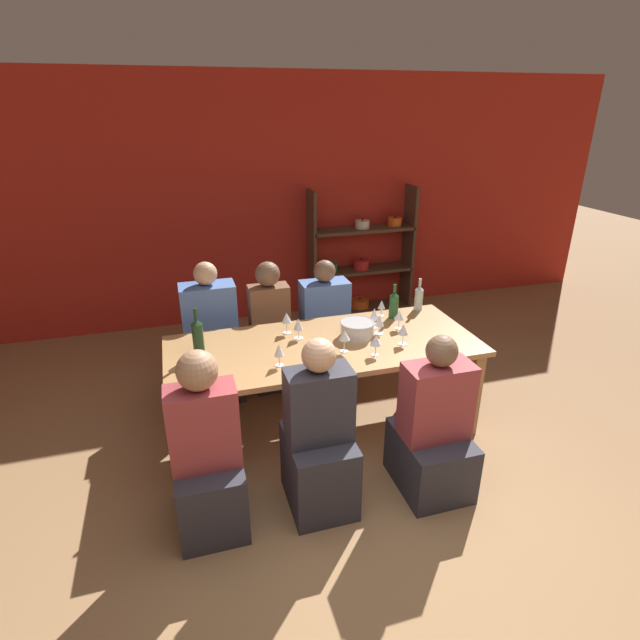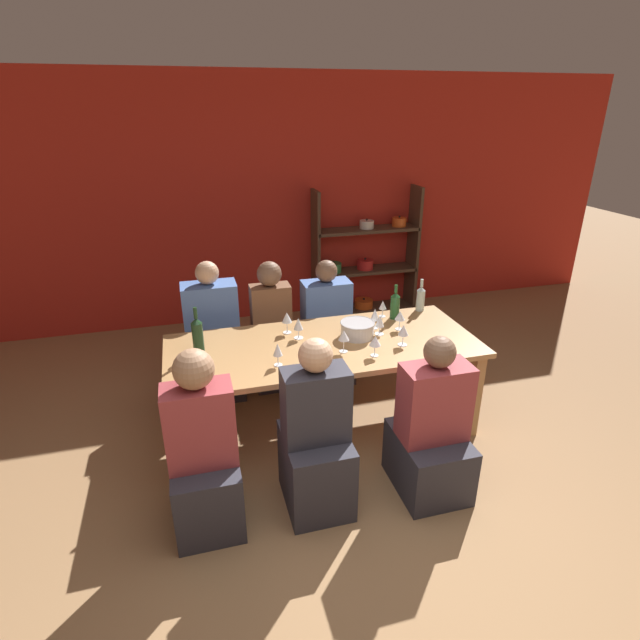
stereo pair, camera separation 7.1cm
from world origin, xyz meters
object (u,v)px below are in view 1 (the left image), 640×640
object	(u,v)px
wine_bottle_green	(394,304)
wine_glass_empty_b	(279,350)
wine_bottle_amber	(198,336)
wine_glass_red_a	(287,318)
wine_glass_white_a	(403,330)
person_far_c	(270,339)
wine_glass_empty_c	(374,314)
person_near_c	(208,465)
person_near_b	(433,435)
shelf_unit	(359,264)
wine_glass_red_c	(376,341)
wine_glass_red_d	(382,305)
person_far_a	(212,347)
person_near_a	(319,447)
person_far_b	(324,336)
mixing_bowl	(357,328)
wine_glass_empty_a	(399,315)
wine_glass_white_b	(344,336)
dining_table	(324,353)
wine_bottle_dark	(419,297)
wine_glass_red_b	(298,325)
wine_glass_red_e	(379,321)

from	to	relation	value
wine_bottle_green	wine_glass_empty_b	world-z (taller)	wine_bottle_green
wine_bottle_amber	wine_glass_red_a	bearing A→B (deg)	14.51
wine_glass_white_a	person_far_c	xyz separation A→B (m)	(-0.81, 0.97, -0.41)
wine_glass_empty_c	person_near_c	size ratio (longest dim) A/B	0.14
person_near_b	shelf_unit	bearing A→B (deg)	78.12
wine_glass_red_c	person_far_c	xyz separation A→B (m)	(-0.55, 1.08, -0.41)
shelf_unit	wine_glass_red_a	world-z (taller)	shelf_unit
wine_glass_red_d	person_near_b	size ratio (longest dim) A/B	0.13
shelf_unit	person_far_a	world-z (taller)	shelf_unit
wine_glass_red_d	person_near_a	distance (m)	1.49
wine_glass_red_c	person_far_b	bearing A→B (deg)	92.29
mixing_bowl	wine_glass_red_d	distance (m)	0.46
wine_glass_empty_a	wine_glass_white_b	distance (m)	0.60
wine_glass_white_b	person_far_b	xyz separation A→B (m)	(0.15, 0.96, -0.45)
wine_glass_white_b	person_far_b	distance (m)	1.07
wine_glass_white_a	person_far_a	distance (m)	1.70
person_near_c	person_far_b	bearing A→B (deg)	52.59
wine_glass_white_b	person_far_a	bearing A→B (deg)	131.98
dining_table	wine_bottle_dark	xyz separation A→B (m)	(0.98, 0.41, 0.19)
wine_glass_red_a	person_far_c	size ratio (longest dim) A/B	0.15
wine_bottle_amber	wine_glass_red_c	size ratio (longest dim) A/B	2.29
wine_glass_red_b	person_near_a	xyz separation A→B (m)	(-0.11, -0.92, -0.42)
mixing_bowl	wine_bottle_amber	size ratio (longest dim) A/B	0.75
wine_glass_red_b	person_far_c	xyz separation A→B (m)	(-0.10, 0.65, -0.41)
wine_bottle_green	wine_glass_red_b	size ratio (longest dim) A/B	1.77
wine_glass_red_d	person_far_c	world-z (taller)	person_far_c
mixing_bowl	person_far_a	xyz separation A→B (m)	(-1.04, 0.75, -0.37)
shelf_unit	person_near_c	world-z (taller)	shelf_unit
wine_glass_red_b	person_near_a	world-z (taller)	person_near_a
wine_glass_empty_a	wine_bottle_green	bearing A→B (deg)	76.60
wine_bottle_dark	wine_glass_red_d	size ratio (longest dim) A/B	2.00
wine_glass_red_a	wine_glass_empty_c	bearing A→B (deg)	-8.39
person_near_b	person_far_c	distance (m)	1.79
wine_glass_white_b	wine_glass_empty_c	bearing A→B (deg)	41.82
shelf_unit	mixing_bowl	xyz separation A→B (m)	(-0.85, -2.17, 0.21)
person_near_c	mixing_bowl	bearing A→B (deg)	33.53
wine_glass_red_c	wine_glass_empty_c	bearing A→B (deg)	69.00
person_far_a	wine_glass_white_b	bearing A→B (deg)	131.98
wine_bottle_dark	person_far_c	distance (m)	1.35
wine_glass_red_e	wine_glass_empty_c	distance (m)	0.12
wine_glass_empty_b	wine_glass_white_a	distance (m)	0.94
wine_glass_white_b	person_near_a	xyz separation A→B (m)	(-0.37, -0.61, -0.43)
wine_glass_red_a	wine_glass_red_c	bearing A→B (deg)	-46.55
wine_glass_empty_b	person_far_b	distance (m)	1.29
wine_glass_empty_a	person_far_b	distance (m)	0.93
person_near_c	person_near_b	bearing A→B (deg)	-3.02
wine_glass_red_e	person_far_a	bearing A→B (deg)	148.28
dining_table	wine_glass_red_c	size ratio (longest dim) A/B	14.96
wine_glass_red_d	wine_glass_red_b	bearing A→B (deg)	-164.03
shelf_unit	wine_bottle_amber	distance (m)	2.95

